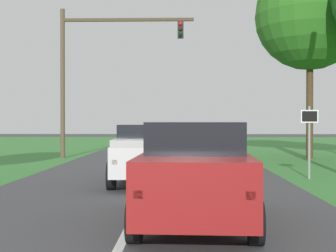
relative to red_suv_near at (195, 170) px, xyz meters
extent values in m
plane|color=#424244|center=(-1.25, 7.08, -1.04)|extent=(120.00, 120.00, 0.00)
cube|color=maroon|center=(0.00, -0.05, -0.16)|extent=(2.14, 4.85, 1.03)
cube|color=black|center=(0.01, 0.19, 0.64)|extent=(1.83, 3.03, 0.57)
cube|color=red|center=(-0.89, -2.38, -0.11)|extent=(0.14, 0.07, 0.12)
cube|color=red|center=(0.70, -2.44, -0.11)|extent=(0.14, 0.07, 0.12)
cylinder|color=black|center=(-0.91, 1.47, -0.68)|extent=(0.26, 0.73, 0.72)
cylinder|color=black|center=(1.03, 1.39, -0.68)|extent=(0.26, 0.73, 0.72)
cylinder|color=black|center=(-1.03, -1.49, -0.68)|extent=(0.26, 0.73, 0.72)
cylinder|color=black|center=(0.91, -1.57, -0.68)|extent=(0.26, 0.73, 0.72)
cube|color=silver|center=(-1.33, 6.16, -0.20)|extent=(2.25, 5.09, 0.87)
cube|color=black|center=(-1.32, 5.91, 0.54)|extent=(1.87, 1.98, 0.61)
cube|color=#B8B8B8|center=(-1.27, 4.61, 0.33)|extent=(2.01, 1.98, 0.20)
cube|color=red|center=(-2.06, 3.65, -0.16)|extent=(0.14, 0.07, 0.12)
cube|color=red|center=(-0.40, 3.72, -0.16)|extent=(0.14, 0.07, 0.12)
cylinder|color=black|center=(-2.42, 7.67, -0.64)|extent=(0.28, 0.81, 0.80)
cylinder|color=black|center=(-0.38, 7.76, -0.64)|extent=(0.28, 0.81, 0.80)
cylinder|color=black|center=(-2.29, 4.56, -0.64)|extent=(0.28, 0.81, 0.80)
cylinder|color=black|center=(-0.25, 4.65, -0.64)|extent=(0.28, 0.81, 0.80)
cylinder|color=brown|center=(-6.65, 16.53, 3.00)|extent=(0.24, 0.24, 8.06)
cube|color=#4C3D2B|center=(-3.11, 16.53, 6.43)|extent=(7.09, 0.16, 0.16)
cube|color=black|center=(-0.27, 16.53, 5.88)|extent=(0.32, 0.28, 0.90)
sphere|color=red|center=(-0.27, 16.38, 6.18)|extent=(0.22, 0.22, 0.22)
sphere|color=black|center=(-0.27, 16.38, 5.88)|extent=(0.22, 0.22, 0.22)
sphere|color=black|center=(-0.27, 16.38, 5.58)|extent=(0.22, 0.22, 0.22)
cylinder|color=gray|center=(4.16, 7.38, 0.22)|extent=(0.08, 0.08, 2.51)
cube|color=white|center=(4.16, 7.35, 1.12)|extent=(0.60, 0.03, 0.44)
cube|color=black|center=(4.16, 7.33, 1.12)|extent=(0.52, 0.01, 0.36)
cylinder|color=#4C351E|center=(6.62, 16.49, 1.70)|extent=(0.36, 0.36, 5.46)
sphere|color=#2E6D1F|center=(6.62, 16.49, 6.61)|extent=(5.82, 5.82, 5.82)
camera|label=1|loc=(-0.30, -9.22, 0.94)|focal=51.22mm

